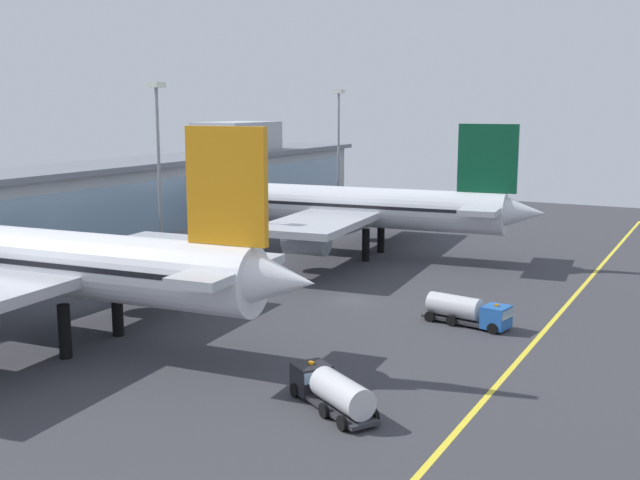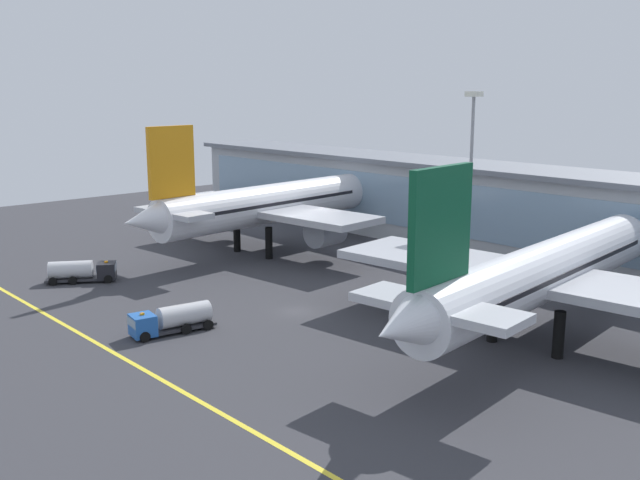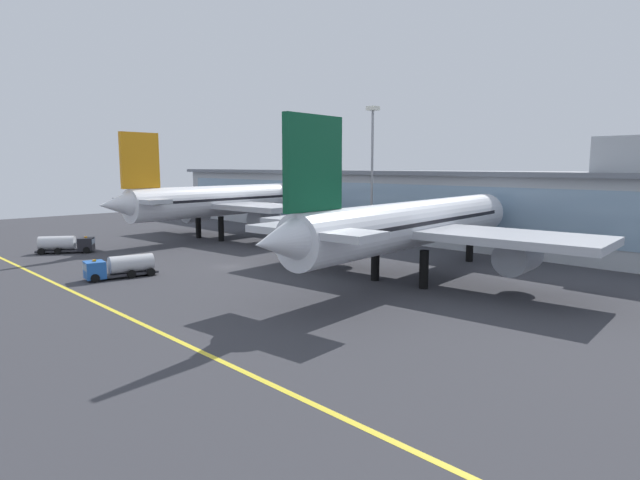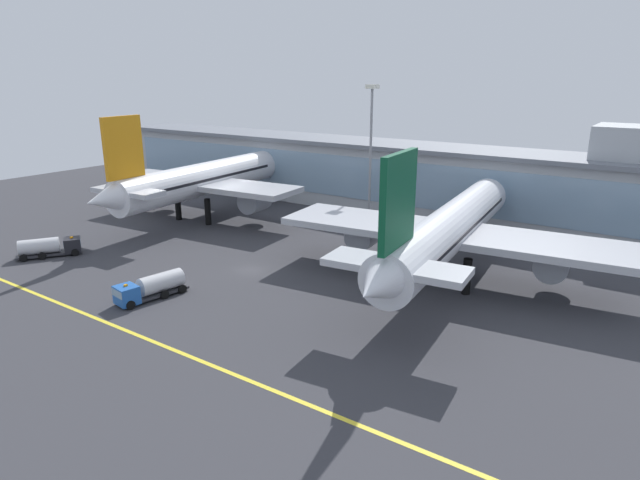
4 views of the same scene
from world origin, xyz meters
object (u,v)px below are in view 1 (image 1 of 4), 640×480
airliner_near_left (64,265)px  apron_light_mast_centre (158,150)px  apron_light_mast_west (339,136)px  fuel_tanker_truck (331,389)px  airliner_near_right (353,208)px  baggage_tug_near (469,311)px

airliner_near_left → apron_light_mast_centre: (28.99, 12.80, 8.71)m
airliner_near_left → apron_light_mast_west: size_ratio=2.05×
fuel_tanker_truck → apron_light_mast_centre: size_ratio=0.36×
airliner_near_right → fuel_tanker_truck: bearing=108.3°
baggage_tug_near → apron_light_mast_west: size_ratio=0.38×
airliner_near_left → fuel_tanker_truck: bearing=170.4°
apron_light_mast_west → apron_light_mast_centre: 52.47m
airliner_near_right → apron_light_mast_centre: bearing=45.0°
fuel_tanker_truck → apron_light_mast_west: size_ratio=0.36×
airliner_near_left → baggage_tug_near: bearing=-148.4°
baggage_tug_near → apron_light_mast_west: apron_light_mast_west is taller
airliner_near_right → baggage_tug_near: (-27.58, -26.53, -5.62)m
apron_light_mast_west → apron_light_mast_centre: (-52.47, -0.26, 0.06)m
baggage_tug_near → apron_light_mast_west: bearing=137.0°
fuel_tanker_truck → apron_light_mast_centre: bearing=-4.5°
baggage_tug_near → apron_light_mast_centre: size_ratio=0.37×
fuel_tanker_truck → airliner_near_left: bearing=27.6°
airliner_near_left → apron_light_mast_centre: apron_light_mast_centre is taller
fuel_tanker_truck → apron_light_mast_centre: apron_light_mast_centre is taller
airliner_near_left → apron_light_mast_west: 82.95m
fuel_tanker_truck → baggage_tug_near: (25.76, -2.33, 0.00)m
apron_light_mast_west → baggage_tug_near: bearing=-142.5°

